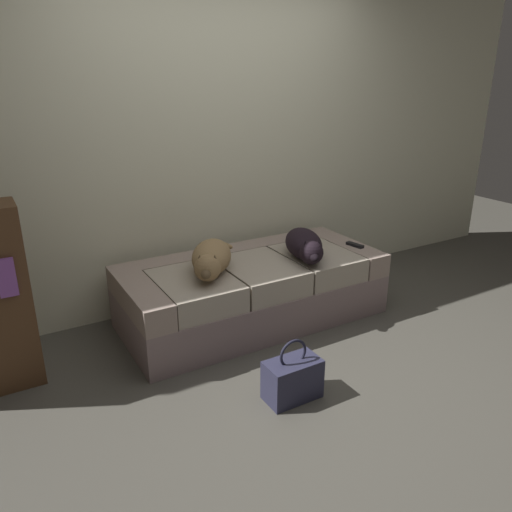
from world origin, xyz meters
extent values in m
plane|color=#47443D|center=(0.00, 0.00, 0.00)|extent=(10.00, 10.00, 0.00)
cube|color=beige|center=(0.00, 1.55, 1.40)|extent=(6.40, 0.10, 2.80)
cube|color=gray|center=(0.00, 0.97, 0.15)|extent=(1.93, 0.86, 0.30)
cube|color=gray|center=(-0.86, 0.97, 0.39)|extent=(0.20, 0.86, 0.17)
cube|color=gray|center=(0.86, 0.97, 0.39)|extent=(0.20, 0.86, 0.17)
cube|color=gray|center=(0.00, 1.30, 0.39)|extent=(1.53, 0.20, 0.17)
cube|color=#A39685|center=(-0.51, 0.87, 0.39)|extent=(0.49, 0.64, 0.17)
cube|color=#A39685|center=(0.00, 0.87, 0.39)|extent=(0.49, 0.64, 0.17)
cube|color=#A39685|center=(0.51, 0.87, 0.39)|extent=(0.49, 0.64, 0.17)
ellipsoid|color=olive|center=(-0.35, 0.93, 0.58)|extent=(0.47, 0.54, 0.21)
sphere|color=olive|center=(-0.47, 0.74, 0.59)|extent=(0.18, 0.18, 0.18)
ellipsoid|color=brown|center=(-0.51, 0.67, 0.58)|extent=(0.11, 0.12, 0.06)
cone|color=brown|center=(-0.42, 0.71, 0.65)|extent=(0.04, 0.04, 0.05)
cone|color=brown|center=(-0.51, 0.76, 0.65)|extent=(0.04, 0.04, 0.05)
ellipsoid|color=olive|center=(-0.19, 1.08, 0.59)|extent=(0.13, 0.19, 0.05)
ellipsoid|color=black|center=(0.37, 0.85, 0.58)|extent=(0.40, 0.51, 0.21)
sphere|color=black|center=(0.29, 0.64, 0.58)|extent=(0.17, 0.17, 0.17)
ellipsoid|color=black|center=(0.26, 0.57, 0.57)|extent=(0.09, 0.11, 0.06)
cone|color=black|center=(0.33, 0.63, 0.65)|extent=(0.04, 0.04, 0.05)
cone|color=black|center=(0.25, 0.66, 0.65)|extent=(0.04, 0.04, 0.05)
ellipsoid|color=black|center=(0.49, 1.02, 0.59)|extent=(0.15, 0.17, 0.05)
cube|color=black|center=(0.86, 0.83, 0.49)|extent=(0.07, 0.16, 0.02)
cube|color=#292A41|center=(-0.30, 0.00, 0.12)|extent=(0.32, 0.18, 0.24)
torus|color=#1D1D2E|center=(-0.30, 0.00, 0.29)|extent=(0.18, 0.02, 0.18)
cube|color=purple|center=(-1.61, 0.84, 0.72)|extent=(0.09, 0.02, 0.22)
camera|label=1|loc=(-1.68, -1.96, 1.76)|focal=34.60mm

